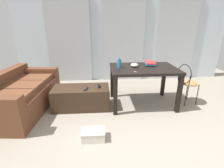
{
  "coord_description": "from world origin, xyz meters",
  "views": [
    {
      "loc": [
        -0.67,
        -1.71,
        1.58
      ],
      "look_at": [
        -0.43,
        1.4,
        0.43
      ],
      "focal_mm": 26.54,
      "sensor_mm": 36.0,
      "label": 1
    }
  ],
  "objects_px": {
    "craft_table": "(143,73)",
    "tv_remote_primary": "(99,86)",
    "bowl": "(135,65)",
    "coffee_table": "(82,97)",
    "bottle_near": "(119,63)",
    "couch": "(20,95)",
    "scissors": "(137,72)",
    "shoebox": "(93,135)",
    "wire_chair": "(187,80)",
    "book_stack": "(150,63)",
    "tv_remote_secondary": "(86,89)"
  },
  "relations": [
    {
      "from": "scissors",
      "to": "tv_remote_primary",
      "type": "distance_m",
      "value": 0.79
    },
    {
      "from": "craft_table",
      "to": "shoebox",
      "type": "distance_m",
      "value": 1.54
    },
    {
      "from": "book_stack",
      "to": "tv_remote_primary",
      "type": "xyz_separation_m",
      "value": [
        -1.05,
        -0.24,
        -0.38
      ]
    },
    {
      "from": "bowl",
      "to": "bottle_near",
      "type": "bearing_deg",
      "value": -170.39
    },
    {
      "from": "coffee_table",
      "to": "bowl",
      "type": "xyz_separation_m",
      "value": [
        1.04,
        0.1,
        0.6
      ]
    },
    {
      "from": "bottle_near",
      "to": "tv_remote_primary",
      "type": "height_order",
      "value": "bottle_near"
    },
    {
      "from": "bowl",
      "to": "tv_remote_primary",
      "type": "height_order",
      "value": "bowl"
    },
    {
      "from": "craft_table",
      "to": "wire_chair",
      "type": "xyz_separation_m",
      "value": [
        0.88,
        -0.03,
        -0.16
      ]
    },
    {
      "from": "coffee_table",
      "to": "craft_table",
      "type": "bearing_deg",
      "value": 2.84
    },
    {
      "from": "craft_table",
      "to": "tv_remote_primary",
      "type": "height_order",
      "value": "craft_table"
    },
    {
      "from": "bowl",
      "to": "scissors",
      "type": "height_order",
      "value": "bowl"
    },
    {
      "from": "bowl",
      "to": "coffee_table",
      "type": "bearing_deg",
      "value": -174.31
    },
    {
      "from": "coffee_table",
      "to": "bottle_near",
      "type": "distance_m",
      "value": 0.99
    },
    {
      "from": "coffee_table",
      "to": "wire_chair",
      "type": "distance_m",
      "value": 2.12
    },
    {
      "from": "bowl",
      "to": "scissors",
      "type": "xyz_separation_m",
      "value": [
        -0.03,
        -0.36,
        -0.04
      ]
    },
    {
      "from": "scissors",
      "to": "shoebox",
      "type": "bearing_deg",
      "value": -135.95
    },
    {
      "from": "shoebox",
      "to": "tv_remote_primary",
      "type": "bearing_deg",
      "value": 84.59
    },
    {
      "from": "scissors",
      "to": "shoebox",
      "type": "relative_size",
      "value": 0.28
    },
    {
      "from": "craft_table",
      "to": "tv_remote_primary",
      "type": "bearing_deg",
      "value": -176.37
    },
    {
      "from": "coffee_table",
      "to": "wire_chair",
      "type": "relative_size",
      "value": 1.29
    },
    {
      "from": "bowl",
      "to": "book_stack",
      "type": "distance_m",
      "value": 0.38
    },
    {
      "from": "book_stack",
      "to": "tv_remote_secondary",
      "type": "relative_size",
      "value": 1.95
    },
    {
      "from": "craft_table",
      "to": "book_stack",
      "type": "distance_m",
      "value": 0.29
    },
    {
      "from": "scissors",
      "to": "tv_remote_secondary",
      "type": "relative_size",
      "value": 0.58
    },
    {
      "from": "craft_table",
      "to": "tv_remote_secondary",
      "type": "distance_m",
      "value": 1.15
    },
    {
      "from": "couch",
      "to": "craft_table",
      "type": "distance_m",
      "value": 2.39
    },
    {
      "from": "bottle_near",
      "to": "tv_remote_primary",
      "type": "relative_size",
      "value": 1.29
    },
    {
      "from": "bowl",
      "to": "tv_remote_secondary",
      "type": "height_order",
      "value": "bowl"
    },
    {
      "from": "wire_chair",
      "to": "scissors",
      "type": "height_order",
      "value": "wire_chair"
    },
    {
      "from": "couch",
      "to": "wire_chair",
      "type": "distance_m",
      "value": 3.26
    },
    {
      "from": "wire_chair",
      "to": "tv_remote_secondary",
      "type": "distance_m",
      "value": 2.0
    },
    {
      "from": "tv_remote_primary",
      "to": "coffee_table",
      "type": "bearing_deg",
      "value": 174.94
    },
    {
      "from": "book_stack",
      "to": "wire_chair",
      "type": "bearing_deg",
      "value": -16.98
    },
    {
      "from": "coffee_table",
      "to": "craft_table",
      "type": "relative_size",
      "value": 0.85
    },
    {
      "from": "shoebox",
      "to": "bottle_near",
      "type": "bearing_deg",
      "value": 65.04
    },
    {
      "from": "wire_chair",
      "to": "bowl",
      "type": "distance_m",
      "value": 1.1
    },
    {
      "from": "wire_chair",
      "to": "book_stack",
      "type": "distance_m",
      "value": 0.8
    },
    {
      "from": "wire_chair",
      "to": "tv_remote_secondary",
      "type": "bearing_deg",
      "value": -176.06
    },
    {
      "from": "coffee_table",
      "to": "craft_table",
      "type": "xyz_separation_m",
      "value": [
        1.21,
        0.06,
        0.46
      ]
    },
    {
      "from": "wire_chair",
      "to": "shoebox",
      "type": "height_order",
      "value": "wire_chair"
    },
    {
      "from": "couch",
      "to": "craft_table",
      "type": "height_order",
      "value": "craft_table"
    },
    {
      "from": "book_stack",
      "to": "shoebox",
      "type": "height_order",
      "value": "book_stack"
    },
    {
      "from": "craft_table",
      "to": "coffee_table",
      "type": "bearing_deg",
      "value": -177.16
    },
    {
      "from": "bowl",
      "to": "tv_remote_primary",
      "type": "distance_m",
      "value": 0.8
    },
    {
      "from": "bowl",
      "to": "tv_remote_secondary",
      "type": "xyz_separation_m",
      "value": [
        -0.94,
        -0.21,
        -0.38
      ]
    },
    {
      "from": "bowl",
      "to": "couch",
      "type": "bearing_deg",
      "value": -177.23
    },
    {
      "from": "book_stack",
      "to": "tv_remote_primary",
      "type": "height_order",
      "value": "book_stack"
    },
    {
      "from": "tv_remote_secondary",
      "to": "tv_remote_primary",
      "type": "bearing_deg",
      "value": 37.93
    },
    {
      "from": "craft_table",
      "to": "bottle_near",
      "type": "xyz_separation_m",
      "value": [
        -0.48,
        -0.01,
        0.19
      ]
    },
    {
      "from": "craft_table",
      "to": "bottle_near",
      "type": "bearing_deg",
      "value": -179.01
    }
  ]
}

